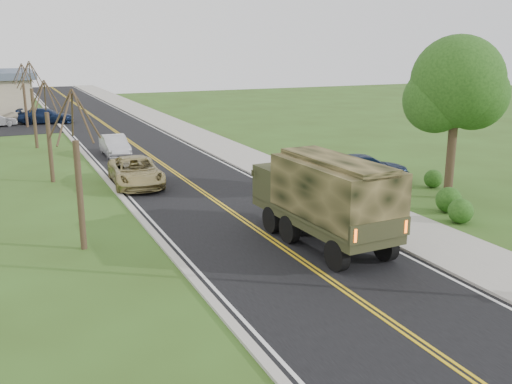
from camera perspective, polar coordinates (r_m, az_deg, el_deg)
ground at (r=16.78m, az=13.81°, el=-12.90°), size 160.00×160.00×0.00m
road at (r=52.94m, az=-13.91°, el=5.91°), size 8.00×120.00×0.01m
curb_right at (r=53.83m, az=-9.55°, el=6.33°), size 0.30×120.00×0.12m
sidewalk_right at (r=54.31m, az=-7.76°, el=6.46°), size 3.20×120.00×0.10m
curb_left at (r=52.35m, az=-18.39°, el=5.55°), size 0.30×120.00×0.10m
leafy_tree at (r=29.82m, az=19.43°, el=9.69°), size 4.83×4.50×8.10m
bare_tree_a at (r=22.23m, az=-17.30°, el=0.93°), size 1.93×2.26×6.08m
bare_tree_b at (r=34.00m, az=-19.99°, el=5.01°), size 1.83×2.14×5.73m
bare_tree_c at (r=45.84m, az=-21.35°, el=7.54°), size 2.04×2.39×6.42m
bare_tree_d at (r=57.79m, az=-22.11°, el=8.52°), size 1.88×2.20×5.91m
military_truck at (r=21.97m, az=6.92°, el=-0.23°), size 2.81×7.26×3.57m
suv_champagne at (r=32.25m, az=-11.94°, el=2.01°), size 2.95×5.73×1.55m
sedan_silver at (r=41.21m, az=-13.94°, el=4.53°), size 1.54×4.37×1.44m
pickup_navy at (r=32.96m, az=10.76°, el=2.35°), size 5.64×3.07×1.55m
lot_car_navy at (r=60.09m, az=-20.28°, el=7.15°), size 5.57×3.31×1.51m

